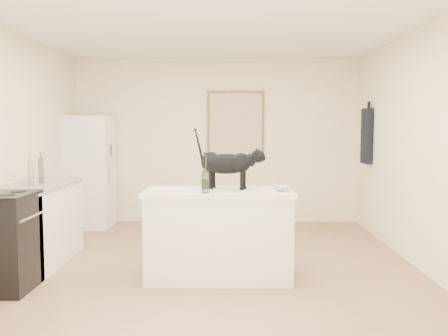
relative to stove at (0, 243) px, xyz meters
The scene contains 19 objects.
floor 2.09m from the stove, 17.10° to the left, with size 5.50×5.50×0.00m, color #9C7B53.
ceiling 2.96m from the stove, 17.10° to the left, with size 5.50×5.50×0.00m, color white.
wall_back 3.97m from the stove, 59.80° to the left, with size 4.50×4.50×0.00m, color #FFECC5.
wall_front 3.02m from the stove, 47.79° to the right, with size 4.50×4.50×0.00m, color #FFECC5.
wall_right 4.33m from the stove, ahead, with size 5.50×5.50×0.00m, color #FFECC5.
island_base 2.09m from the stove, 11.04° to the left, with size 1.44×0.67×0.86m, color white.
island_top 2.13m from the stove, 11.04° to the left, with size 1.50×0.70×0.04m, color white.
left_cabinets 0.90m from the stove, 90.00° to the left, with size 0.60×1.40×0.86m, color white.
left_countertop 1.00m from the stove, 90.00° to the left, with size 0.62×1.44×0.04m, color gray.
stove is the anchor object (origin of this frame).
fridge 2.98m from the stove, 90.00° to the left, with size 0.68×0.68×1.70m, color white.
artwork_frame 4.16m from the stove, 55.87° to the left, with size 0.90×0.03×1.10m, color brown.
artwork_canvas 4.14m from the stove, 55.73° to the left, with size 0.82×0.00×1.02m, color beige.
hanging_garment 5.01m from the stove, 32.62° to the left, with size 0.08×0.34×0.80m, color black.
black_cat 2.29m from the stove, 13.46° to the left, with size 0.66×0.20×0.46m, color black, non-canonical shape.
wine_bottle 2.03m from the stove, ahead, with size 0.07×0.07×0.34m, color #315522.
glass_bowl 2.74m from the stove, ahead, with size 0.21×0.21×0.05m, color white.
fridge_paper 3.10m from the stove, 83.43° to the left, with size 0.01×0.15×0.19m, color silver.
counter_bottle_cluster 1.10m from the stove, 90.32° to the left, with size 0.09×0.28×0.29m.
Camera 1 is at (0.21, -5.10, 1.54)m, focal length 39.43 mm.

